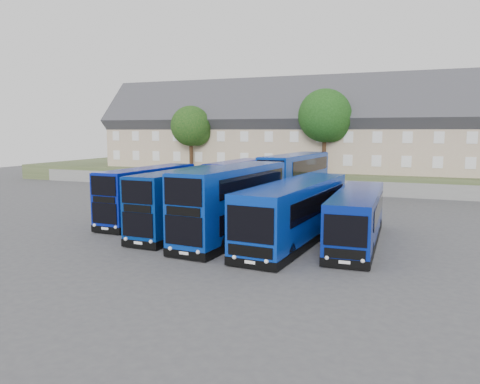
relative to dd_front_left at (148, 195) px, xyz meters
name	(u,v)px	position (x,y,z in m)	size (l,w,h in m)	color
ground	(207,240)	(6.66, -3.96, -1.94)	(120.00, 120.00, 0.00)	#434348
retaining_wall	(302,186)	(6.66, 20.04, -1.19)	(70.00, 0.40, 1.50)	slate
earth_bank	(321,175)	(6.66, 30.04, -0.94)	(80.00, 20.00, 2.00)	#42512D
terrace_row	(291,131)	(3.66, 26.04, 4.66)	(48.00, 10.40, 11.20)	tan
dd_front_left	(148,195)	(0.00, 0.00, 0.00)	(2.64, 10.02, 3.95)	#081995
dd_front_mid	(183,202)	(4.18, -2.37, 0.06)	(2.65, 10.33, 4.08)	navy
dd_front_right	(233,204)	(7.95, -2.93, 0.26)	(3.46, 11.39, 4.46)	#082F97
dd_rear_left	(236,183)	(2.86, 10.21, -0.03)	(2.47, 9.85, 3.89)	#081796
dd_rear_right	(295,181)	(8.20, 11.17, 0.31)	(3.67, 11.67, 4.56)	#082E93
coach_east_a	(296,213)	(11.79, -2.26, -0.16)	(3.80, 13.41, 3.62)	#0930A6
coach_east_b	(357,218)	(15.31, -1.47, -0.40)	(2.82, 11.54, 3.13)	navy
tree_west	(192,128)	(-7.19, 21.14, 5.11)	(4.80, 4.80, 7.65)	#382314
tree_mid	(326,118)	(8.81, 21.64, 6.13)	(5.76, 5.76, 9.18)	#382314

